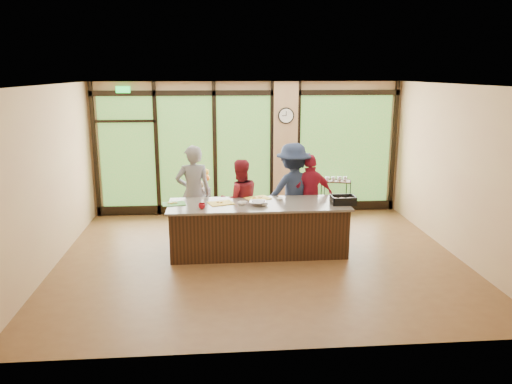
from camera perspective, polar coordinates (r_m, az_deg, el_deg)
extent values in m
plane|color=brown|center=(8.89, 0.43, -7.56)|extent=(7.00, 7.00, 0.00)
plane|color=silver|center=(8.29, 0.47, 12.16)|extent=(7.00, 7.00, 0.00)
plane|color=tan|center=(11.41, -0.94, 4.99)|extent=(7.00, 0.00, 7.00)
plane|color=tan|center=(8.86, -22.72, 1.41)|extent=(0.00, 6.00, 6.00)
plane|color=tan|center=(9.44, 22.12, 2.17)|extent=(0.00, 6.00, 6.00)
cube|color=tan|center=(11.44, 3.35, 4.99)|extent=(0.55, 0.12, 3.00)
cube|color=black|center=(11.24, -0.95, 11.26)|extent=(6.90, 0.08, 0.12)
cube|color=black|center=(11.65, -0.90, -1.78)|extent=(6.90, 0.08, 0.20)
cube|color=#19D83F|center=(11.33, -14.96, 11.24)|extent=(0.30, 0.04, 0.14)
cube|color=#387127|center=(11.52, -14.49, 4.39)|extent=(1.20, 0.02, 2.50)
cube|color=#387127|center=(11.38, -8.00, 4.58)|extent=(1.20, 0.02, 2.50)
cube|color=#387127|center=(11.38, -1.43, 4.71)|extent=(1.20, 0.02, 2.50)
cube|color=#387127|center=(11.75, 10.12, 4.79)|extent=(2.10, 0.02, 2.50)
cube|color=black|center=(11.63, -17.93, 4.50)|extent=(0.08, 0.08, 3.00)
cube|color=black|center=(11.40, -11.29, 4.72)|extent=(0.08, 0.08, 3.00)
cube|color=black|center=(11.33, -4.72, 4.88)|extent=(0.08, 0.08, 3.00)
cube|color=black|center=(11.41, 1.85, 4.98)|extent=(0.08, 0.08, 3.00)
cube|color=black|center=(11.49, 4.83, 5.00)|extent=(0.08, 0.08, 3.00)
cube|color=black|center=(12.07, 15.46, 4.98)|extent=(0.08, 0.08, 3.00)
cube|color=black|center=(9.02, 0.26, -4.27)|extent=(3.10, 1.00, 0.88)
cube|color=#6E675B|center=(8.89, 0.26, -1.45)|extent=(3.20, 1.10, 0.04)
cylinder|color=black|center=(11.28, 3.45, 8.70)|extent=(0.36, 0.04, 0.36)
cylinder|color=white|center=(11.26, 3.46, 8.70)|extent=(0.31, 0.01, 0.31)
cube|color=black|center=(11.25, 3.47, 8.95)|extent=(0.01, 0.00, 0.11)
cube|color=black|center=(11.25, 3.21, 8.69)|extent=(0.09, 0.00, 0.01)
imported|color=slate|center=(9.67, -7.16, -0.12)|extent=(0.74, 0.55, 1.86)
imported|color=maroon|center=(9.55, -1.86, -1.00)|extent=(0.88, 0.75, 1.61)
imported|color=maroon|center=(9.76, 6.19, -0.54)|extent=(1.06, 0.68, 1.67)
imported|color=#1C253D|center=(9.72, 4.26, 0.08)|extent=(1.35, 0.98, 1.88)
cube|color=black|center=(8.99, 9.91, -1.10)|extent=(0.42, 0.33, 0.07)
imported|color=silver|center=(8.77, 0.20, -1.28)|extent=(0.33, 0.33, 0.07)
cube|color=green|center=(8.96, -9.38, -1.34)|extent=(0.46, 0.38, 0.01)
cube|color=yellow|center=(8.91, -4.03, -1.27)|extent=(0.50, 0.43, 0.01)
cube|color=yellow|center=(9.23, 0.19, -0.72)|extent=(0.52, 0.46, 0.01)
imported|color=white|center=(8.82, -1.61, -1.28)|extent=(0.21, 0.21, 0.05)
imported|color=white|center=(8.74, 0.92, -1.43)|extent=(0.18, 0.18, 0.04)
imported|color=white|center=(9.16, 2.79, -0.79)|extent=(0.15, 0.15, 0.03)
imported|color=maroon|center=(8.59, -6.21, -1.60)|extent=(0.14, 0.14, 0.10)
cube|color=black|center=(10.70, -6.56, -1.71)|extent=(0.53, 0.53, 0.80)
imported|color=olive|center=(10.57, -6.63, 1.08)|extent=(0.26, 0.26, 0.27)
cube|color=black|center=(11.63, 9.01, -1.73)|extent=(0.73, 0.53, 0.03)
cube|color=black|center=(11.48, 9.13, 1.26)|extent=(0.73, 0.53, 0.03)
cylinder|color=black|center=(11.34, 7.80, -0.78)|extent=(0.02, 0.02, 0.83)
cylinder|color=black|center=(11.48, 10.69, -0.71)|extent=(0.02, 0.02, 0.83)
cylinder|color=black|center=(11.66, 7.45, -0.37)|extent=(0.02, 0.02, 0.83)
cylinder|color=black|center=(11.80, 10.27, -0.31)|extent=(0.02, 0.02, 0.83)
imported|color=silver|center=(11.42, 8.14, 1.52)|extent=(0.11, 0.11, 0.09)
imported|color=silver|center=(11.45, 8.82, 1.53)|extent=(0.11, 0.11, 0.09)
imported|color=silver|center=(11.49, 9.50, 1.54)|extent=(0.11, 0.11, 0.09)
imported|color=silver|center=(11.52, 10.12, 1.55)|extent=(0.11, 0.11, 0.09)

